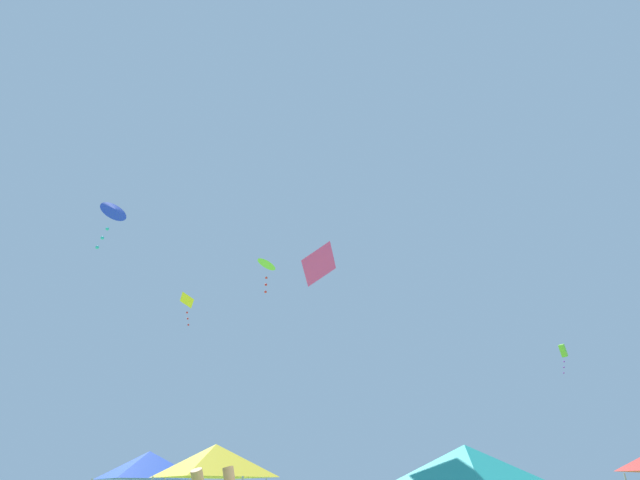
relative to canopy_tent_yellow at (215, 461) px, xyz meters
The scene contains 8 objects.
canopy_tent_yellow is the anchor object (origin of this frame).
canopy_tent_teal 7.50m from the canopy_tent_yellow, 15.09° to the right, with size 2.67×2.67×2.86m.
canopy_tent_blue 4.71m from the canopy_tent_yellow, 140.37° to the left, with size 2.94×2.94×3.15m.
kite_lime_box 16.09m from the canopy_tent_yellow, 30.98° to the left, with size 0.42×0.46×1.30m.
kite_lime_delta 11.76m from the canopy_tent_yellow, 94.69° to the left, with size 1.23×1.26×2.02m.
kite_yellow_diamond 20.80m from the canopy_tent_yellow, 119.04° to the left, with size 0.90×1.12×2.24m.
kite_blue_delta 15.61m from the canopy_tent_yellow, 150.46° to the left, with size 1.52×1.65×3.06m.
kite_magenta_diamond 7.30m from the canopy_tent_yellow, ahead, with size 1.58×1.64×0.94m.
Camera 1 is at (0.49, -4.97, 1.79)m, focal length 28.05 mm.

